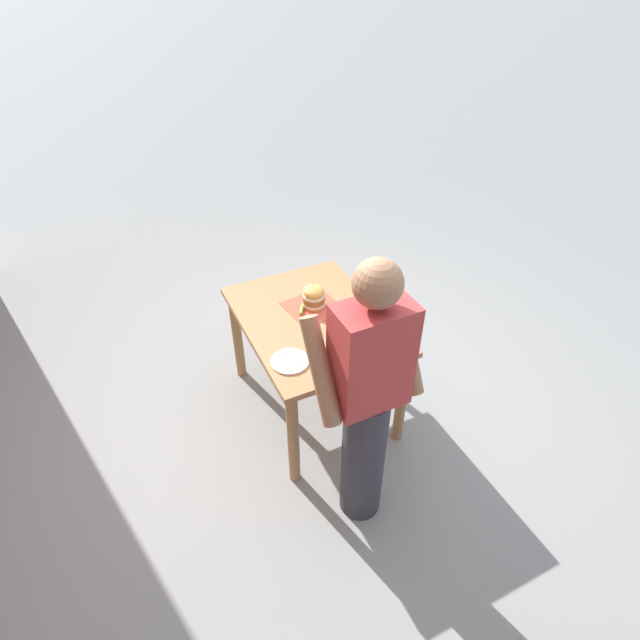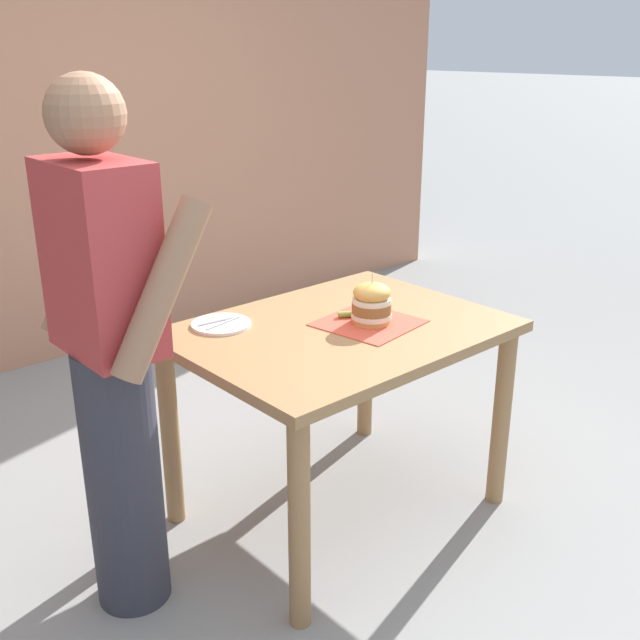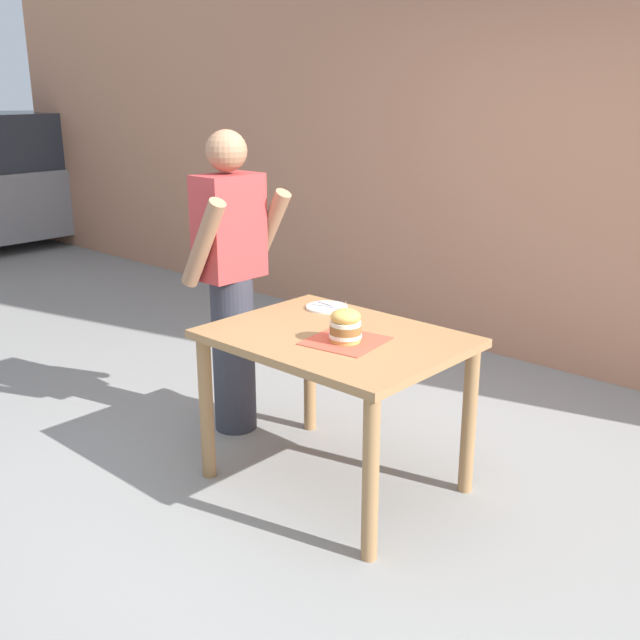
{
  "view_description": "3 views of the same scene",
  "coord_description": "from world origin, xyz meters",
  "px_view_note": "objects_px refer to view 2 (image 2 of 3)",
  "views": [
    {
      "loc": [
        1.05,
        2.29,
        2.71
      ],
      "look_at": [
        0.0,
        0.1,
        0.83
      ],
      "focal_mm": 28.0,
      "sensor_mm": 36.0,
      "label": 1
    },
    {
      "loc": [
        -1.86,
        1.76,
        1.76
      ],
      "look_at": [
        0.0,
        0.1,
        0.83
      ],
      "focal_mm": 42.0,
      "sensor_mm": 36.0,
      "label": 2
    },
    {
      "loc": [
        -2.52,
        -2.19,
        1.9
      ],
      "look_at": [
        0.0,
        0.1,
        0.83
      ],
      "focal_mm": 42.0,
      "sensor_mm": 36.0,
      "label": 3
    }
  ],
  "objects_px": {
    "pickle_spear": "(350,314)",
    "diner_across_table": "(112,353)",
    "side_plate_with_forks": "(221,324)",
    "patio_table": "(340,358)",
    "sandwich": "(372,303)"
  },
  "relations": [
    {
      "from": "pickle_spear",
      "to": "side_plate_with_forks",
      "type": "height_order",
      "value": "pickle_spear"
    },
    {
      "from": "sandwich",
      "to": "side_plate_with_forks",
      "type": "xyz_separation_m",
      "value": [
        0.35,
        0.43,
        -0.07
      ]
    },
    {
      "from": "pickle_spear",
      "to": "side_plate_with_forks",
      "type": "bearing_deg",
      "value": 57.96
    },
    {
      "from": "pickle_spear",
      "to": "diner_across_table",
      "type": "relative_size",
      "value": 0.05
    },
    {
      "from": "sandwich",
      "to": "pickle_spear",
      "type": "distance_m",
      "value": 0.12
    },
    {
      "from": "side_plate_with_forks",
      "to": "pickle_spear",
      "type": "bearing_deg",
      "value": -122.04
    },
    {
      "from": "sandwich",
      "to": "diner_across_table",
      "type": "bearing_deg",
      "value": 80.91
    },
    {
      "from": "sandwich",
      "to": "pickle_spear",
      "type": "height_order",
      "value": "sandwich"
    },
    {
      "from": "diner_across_table",
      "to": "pickle_spear",
      "type": "bearing_deg",
      "value": -93.54
    },
    {
      "from": "sandwich",
      "to": "side_plate_with_forks",
      "type": "bearing_deg",
      "value": 50.63
    },
    {
      "from": "patio_table",
      "to": "diner_across_table",
      "type": "xyz_separation_m",
      "value": [
        0.1,
        0.85,
        0.22
      ]
    },
    {
      "from": "diner_across_table",
      "to": "side_plate_with_forks",
      "type": "bearing_deg",
      "value": -69.44
    },
    {
      "from": "side_plate_with_forks",
      "to": "diner_across_table",
      "type": "distance_m",
      "value": 0.57
    },
    {
      "from": "patio_table",
      "to": "pickle_spear",
      "type": "xyz_separation_m",
      "value": [
        0.04,
        -0.09,
        0.14
      ]
    },
    {
      "from": "patio_table",
      "to": "pickle_spear",
      "type": "height_order",
      "value": "pickle_spear"
    }
  ]
}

